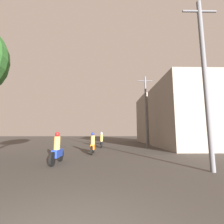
{
  "coord_description": "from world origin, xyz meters",
  "views": [
    {
      "loc": [
        0.74,
        -1.82,
        1.61
      ],
      "look_at": [
        1.05,
        16.18,
        4.05
      ],
      "focal_mm": 24.0,
      "sensor_mm": 36.0,
      "label": 1
    }
  ],
  "objects_px": {
    "motorcycle_blue": "(57,151)",
    "building_right_far": "(155,120)",
    "building_right_near": "(185,114)",
    "utility_pole_far": "(146,110)",
    "motorcycle_red": "(101,139)",
    "motorcycle_orange": "(93,145)",
    "motorcycle_black": "(101,141)",
    "utility_pole_near": "(205,77)"
  },
  "relations": [
    {
      "from": "motorcycle_black",
      "to": "utility_pole_near",
      "type": "bearing_deg",
      "value": -70.19
    },
    {
      "from": "motorcycle_blue",
      "to": "building_right_far",
      "type": "distance_m",
      "value": 19.52
    },
    {
      "from": "motorcycle_red",
      "to": "building_right_far",
      "type": "height_order",
      "value": "building_right_far"
    },
    {
      "from": "utility_pole_near",
      "to": "utility_pole_far",
      "type": "distance_m",
      "value": 9.66
    },
    {
      "from": "motorcycle_red",
      "to": "building_right_far",
      "type": "distance_m",
      "value": 9.7
    },
    {
      "from": "motorcycle_orange",
      "to": "motorcycle_red",
      "type": "relative_size",
      "value": 0.93
    },
    {
      "from": "motorcycle_black",
      "to": "utility_pole_far",
      "type": "height_order",
      "value": "utility_pole_far"
    },
    {
      "from": "motorcycle_red",
      "to": "utility_pole_near",
      "type": "xyz_separation_m",
      "value": [
        5.32,
        -14.67,
        3.39
      ]
    },
    {
      "from": "utility_pole_near",
      "to": "motorcycle_red",
      "type": "bearing_deg",
      "value": 109.94
    },
    {
      "from": "utility_pole_far",
      "to": "building_right_near",
      "type": "bearing_deg",
      "value": -4.3
    },
    {
      "from": "motorcycle_blue",
      "to": "building_right_far",
      "type": "bearing_deg",
      "value": 56.86
    },
    {
      "from": "utility_pole_far",
      "to": "utility_pole_near",
      "type": "bearing_deg",
      "value": -88.37
    },
    {
      "from": "motorcycle_red",
      "to": "utility_pole_near",
      "type": "bearing_deg",
      "value": -69.91
    },
    {
      "from": "motorcycle_orange",
      "to": "motorcycle_black",
      "type": "relative_size",
      "value": 1.05
    },
    {
      "from": "utility_pole_near",
      "to": "utility_pole_far",
      "type": "relative_size",
      "value": 1.0
    },
    {
      "from": "motorcycle_black",
      "to": "motorcycle_red",
      "type": "distance_m",
      "value": 4.52
    },
    {
      "from": "motorcycle_orange",
      "to": "utility_pole_near",
      "type": "distance_m",
      "value": 8.39
    },
    {
      "from": "motorcycle_orange",
      "to": "utility_pole_far",
      "type": "bearing_deg",
      "value": 34.04
    },
    {
      "from": "motorcycle_blue",
      "to": "building_right_near",
      "type": "height_order",
      "value": "building_right_near"
    },
    {
      "from": "motorcycle_orange",
      "to": "building_right_far",
      "type": "bearing_deg",
      "value": 50.13
    },
    {
      "from": "motorcycle_blue",
      "to": "utility_pole_far",
      "type": "bearing_deg",
      "value": 48.52
    },
    {
      "from": "building_right_far",
      "to": "motorcycle_black",
      "type": "bearing_deg",
      "value": -136.21
    },
    {
      "from": "building_right_far",
      "to": "utility_pole_far",
      "type": "distance_m",
      "value": 9.18
    },
    {
      "from": "motorcycle_blue",
      "to": "building_right_near",
      "type": "distance_m",
      "value": 13.46
    },
    {
      "from": "motorcycle_black",
      "to": "utility_pole_far",
      "type": "xyz_separation_m",
      "value": [
        4.82,
        -0.5,
        3.43
      ]
    },
    {
      "from": "building_right_far",
      "to": "motorcycle_blue",
      "type": "bearing_deg",
      "value": -121.9
    },
    {
      "from": "motorcycle_orange",
      "to": "motorcycle_black",
      "type": "bearing_deg",
      "value": 79.59
    },
    {
      "from": "building_right_far",
      "to": "motorcycle_orange",
      "type": "bearing_deg",
      "value": -124.3
    },
    {
      "from": "motorcycle_red",
      "to": "motorcycle_black",
      "type": "bearing_deg",
      "value": -86.91
    },
    {
      "from": "motorcycle_black",
      "to": "building_right_near",
      "type": "relative_size",
      "value": 0.23
    },
    {
      "from": "motorcycle_red",
      "to": "utility_pole_far",
      "type": "distance_m",
      "value": 7.88
    },
    {
      "from": "motorcycle_blue",
      "to": "motorcycle_black",
      "type": "bearing_deg",
      "value": 76.2
    },
    {
      "from": "building_right_near",
      "to": "motorcycle_orange",
      "type": "bearing_deg",
      "value": -156.55
    },
    {
      "from": "motorcycle_blue",
      "to": "utility_pole_near",
      "type": "distance_m",
      "value": 7.95
    },
    {
      "from": "motorcycle_blue",
      "to": "motorcycle_red",
      "type": "bearing_deg",
      "value": 81.53
    },
    {
      "from": "building_right_near",
      "to": "motorcycle_red",
      "type": "bearing_deg",
      "value": 149.69
    },
    {
      "from": "motorcycle_blue",
      "to": "building_right_far",
      "type": "xyz_separation_m",
      "value": [
        10.19,
        16.38,
        3.02
      ]
    },
    {
      "from": "motorcycle_black",
      "to": "utility_pole_far",
      "type": "bearing_deg",
      "value": -12.69
    },
    {
      "from": "building_right_far",
      "to": "utility_pole_far",
      "type": "bearing_deg",
      "value": -112.47
    },
    {
      "from": "building_right_far",
      "to": "utility_pole_near",
      "type": "distance_m",
      "value": 18.42
    },
    {
      "from": "motorcycle_orange",
      "to": "building_right_far",
      "type": "distance_m",
      "value": 15.78
    },
    {
      "from": "building_right_near",
      "to": "utility_pole_far",
      "type": "bearing_deg",
      "value": 175.7
    }
  ]
}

